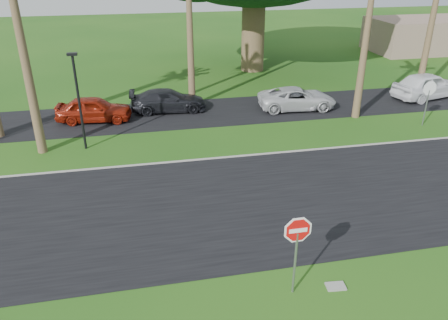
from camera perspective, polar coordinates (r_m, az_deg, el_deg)
ground at (r=15.13m, az=3.24°, el=-9.52°), size 120.00×120.00×0.00m
road at (r=16.75m, az=1.51°, el=-5.64°), size 120.00×8.00×0.02m
parking_strip at (r=26.14m, az=-3.70°, el=6.14°), size 120.00×5.00×0.02m
curb at (r=20.23m, az=-1.07°, el=0.24°), size 120.00×0.12×0.06m
stop_sign_near at (r=11.93m, az=9.51°, el=-10.29°), size 1.05×0.07×2.62m
stop_sign_far at (r=26.07m, az=25.16°, el=7.78°), size 1.05×0.07×2.62m
streetlight_right at (r=21.47m, az=-18.50°, el=7.93°), size 0.45×0.25×4.64m
building_far at (r=47.30m, az=24.68°, el=14.63°), size 10.00×6.00×3.00m
car_red at (r=25.64m, az=-16.63°, el=6.35°), size 4.27×2.10×1.40m
car_dark at (r=26.44m, az=-7.30°, el=7.68°), size 4.55×1.98×1.30m
car_minivan at (r=26.99m, az=9.53°, el=7.90°), size 4.82×2.49×1.30m
car_pickup at (r=31.55m, az=25.04°, el=8.80°), size 5.26×3.10×1.68m
utility_slab at (r=13.40m, az=14.37°, el=-15.69°), size 0.58×0.40×0.06m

